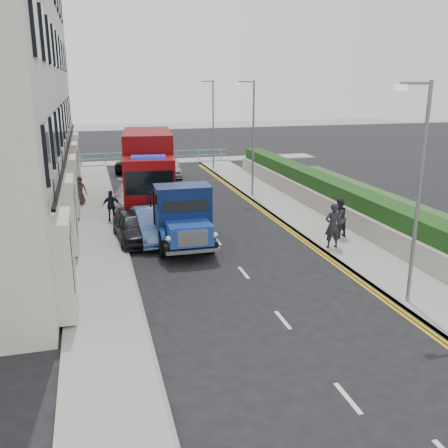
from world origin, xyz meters
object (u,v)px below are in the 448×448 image
lamp_far (212,120)px  red_lorry (148,166)px  lamp_near (417,183)px  bedford_lorry (183,219)px  parked_car_front (134,226)px  lamp_mid (251,132)px  pedestrian_east_near (333,226)px

lamp_far → red_lorry: lamp_far is taller
lamp_near → bedford_lorry: (-5.83, 7.53, -2.74)m
lamp_far → parked_car_front: (-7.78, -17.00, -3.32)m
lamp_near → red_lorry: 17.21m
bedford_lorry → lamp_near: bearing=-51.6°
lamp_near → lamp_mid: same height
lamp_far → bedford_lorry: 19.56m
parked_car_front → pedestrian_east_near: bearing=-27.6°
lamp_far → parked_car_front: 18.99m
lamp_mid → pedestrian_east_near: (0.22, -10.47, -2.91)m
parked_car_front → lamp_near: bearing=-53.4°
red_lorry → pedestrian_east_near: red_lorry is taller
pedestrian_east_near → lamp_far: bearing=-87.4°
lamp_far → lamp_near: bearing=-90.0°
lamp_mid → pedestrian_east_near: lamp_mid is taller
red_lorry → parked_car_front: (-1.54, -6.95, -1.52)m
lamp_near → parked_car_front: lamp_near is taller
bedford_lorry → red_lorry: bearing=93.4°
bedford_lorry → parked_car_front: bedford_lorry is taller
red_lorry → parked_car_front: size_ratio=2.04×
lamp_mid → lamp_far: size_ratio=1.00×
parked_car_front → red_lorry: bearing=73.3°
lamp_near → parked_car_front: bearing=130.8°
lamp_near → lamp_far: same height
bedford_lorry → parked_car_front: bearing=143.6°
parked_car_front → pedestrian_east_near: (8.00, -3.47, 0.41)m
lamp_mid → lamp_far: bearing=90.0°
lamp_mid → bedford_lorry: (-5.83, -8.47, -2.74)m
lamp_mid → lamp_far: same height
bedford_lorry → pedestrian_east_near: (6.05, -2.00, -0.17)m
parked_car_front → pedestrian_east_near: size_ratio=2.06×
lamp_near → lamp_far: bearing=90.0°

